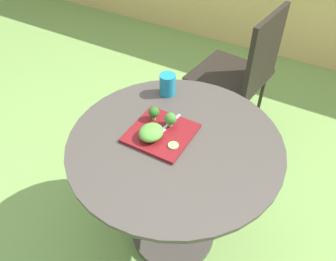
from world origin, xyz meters
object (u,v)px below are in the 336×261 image
object	(u,v)px
salad_plate	(161,133)
patio_chair	(244,68)
drinking_glass	(168,85)
fork	(166,126)

from	to	relation	value
salad_plate	patio_chair	bearing A→B (deg)	87.11
patio_chair	drinking_glass	bearing A→B (deg)	-103.67
drinking_glass	fork	world-z (taller)	drinking_glass
drinking_glass	salad_plate	bearing A→B (deg)	-65.77
patio_chair	salad_plate	xyz separation A→B (m)	(-0.05, -0.93, 0.18)
drinking_glass	fork	bearing A→B (deg)	-61.46
salad_plate	drinking_glass	distance (m)	0.29
patio_chair	drinking_glass	size ratio (longest dim) A/B	8.83
drinking_glass	fork	size ratio (longest dim) A/B	0.66
salad_plate	fork	distance (m)	0.04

